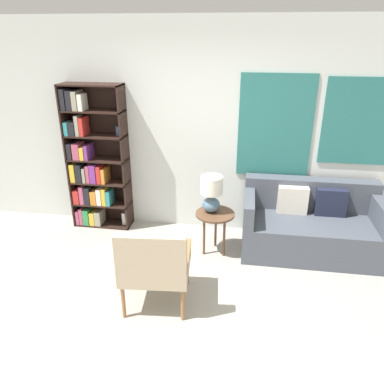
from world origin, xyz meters
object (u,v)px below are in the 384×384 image
couch (310,226)px  table_lamp (211,192)px  armchair (154,263)px  side_table (215,218)px  bookshelf (92,164)px

couch → table_lamp: (-1.20, -0.21, 0.46)m
armchair → couch: bearing=39.7°
armchair → table_lamp: bearing=69.9°
table_lamp → side_table: bearing=-33.4°
armchair → table_lamp: size_ratio=2.00×
bookshelf → armchair: 2.04m
couch → side_table: bearing=-168.0°
bookshelf → side_table: bearing=-16.2°
bookshelf → table_lamp: 1.71m
bookshelf → side_table: size_ratio=3.61×
bookshelf → armchair: size_ratio=2.16×
table_lamp → armchair: bearing=-110.1°
couch → table_lamp: 1.30m
bookshelf → table_lamp: bookshelf is taller
bookshelf → couch: bookshelf is taller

